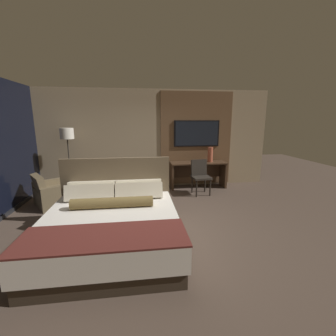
# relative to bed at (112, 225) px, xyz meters

# --- Properties ---
(ground_plane) EXTENTS (16.00, 16.00, 0.00)m
(ground_plane) POSITION_rel_bed_xyz_m (0.67, 0.62, -0.35)
(ground_plane) COLOR #4C3D33
(wall_back_tv_panel) EXTENTS (7.20, 0.09, 2.80)m
(wall_back_tv_panel) POSITION_rel_bed_xyz_m (0.85, 3.21, 1.05)
(wall_back_tv_panel) COLOR tan
(wall_back_tv_panel) RESTS_ON ground_plane
(bed) EXTENTS (2.03, 2.11, 1.25)m
(bed) POSITION_rel_bed_xyz_m (0.00, 0.00, 0.00)
(bed) COLOR #33281E
(bed) RESTS_ON ground_plane
(desk) EXTENTS (1.61, 0.54, 0.76)m
(desk) POSITION_rel_bed_xyz_m (2.13, 2.92, 0.16)
(desk) COLOR #422D1E
(desk) RESTS_ON ground_plane
(tv) EXTENTS (1.34, 0.04, 0.76)m
(tv) POSITION_rel_bed_xyz_m (2.13, 3.14, 1.21)
(tv) COLOR black
(desk_chair) EXTENTS (0.51, 0.50, 0.91)m
(desk_chair) POSITION_rel_bed_xyz_m (2.05, 2.33, 0.20)
(desk_chair) COLOR #28231E
(desk_chair) RESTS_ON ground_plane
(armchair_by_window) EXTENTS (1.13, 1.14, 0.76)m
(armchair_by_window) POSITION_rel_bed_xyz_m (-1.54, 1.97, -0.09)
(armchair_by_window) COLOR brown
(armchair_by_window) RESTS_ON ground_plane
(floor_lamp) EXTENTS (0.34, 0.34, 1.75)m
(floor_lamp) POSITION_rel_bed_xyz_m (-1.39, 2.81, 1.12)
(floor_lamp) COLOR #282623
(floor_lamp) RESTS_ON ground_plane
(vase_tall) EXTENTS (0.15, 0.15, 0.42)m
(vase_tall) POSITION_rel_bed_xyz_m (2.49, 2.90, 0.62)
(vase_tall) COLOR #B2563D
(vase_tall) RESTS_ON desk
(book) EXTENTS (0.25, 0.19, 0.03)m
(book) POSITION_rel_bed_xyz_m (2.18, 2.92, 0.42)
(book) COLOR maroon
(book) RESTS_ON desk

